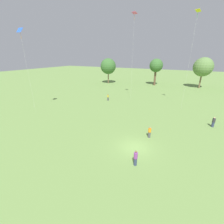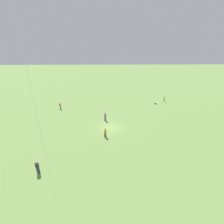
# 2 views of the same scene
# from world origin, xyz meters

# --- Properties ---
(ground_plane) EXTENTS (240.00, 240.00, 0.00)m
(ground_plane) POSITION_xyz_m (0.00, 0.00, 0.00)
(ground_plane) COLOR #6B8E47
(tree_0) EXTENTS (6.36, 6.36, 10.24)m
(tree_0) POSITION_xyz_m (-26.02, 40.71, 7.04)
(tree_0) COLOR brown
(tree_0) RESTS_ON ground_plane
(tree_1) EXTENTS (5.06, 5.06, 10.18)m
(tree_1) POSITION_xyz_m (-7.39, 45.47, 7.53)
(tree_1) COLOR brown
(tree_1) RESTS_ON ground_plane
(tree_2) EXTENTS (6.58, 6.58, 10.79)m
(tree_2) POSITION_xyz_m (8.58, 47.23, 7.48)
(tree_2) COLOR brown
(tree_2) RESTS_ON ground_plane
(person_1) EXTENTS (0.59, 0.59, 1.72)m
(person_1) POSITION_xyz_m (1.07, 3.50, 0.84)
(person_1) COLOR #4C4C51
(person_1) RESTS_ON ground_plane
(person_2) EXTENTS (0.50, 0.50, 1.76)m
(person_2) POSITION_xyz_m (-13.57, 17.58, 0.86)
(person_2) COLOR #4C4C51
(person_2) RESTS_ON ground_plane
(person_3) EXTENTS (0.58, 0.58, 1.86)m
(person_3) POSITION_xyz_m (1.19, -3.16, 0.92)
(person_3) COLOR #333D5B
(person_3) RESTS_ON ground_plane
(person_5) EXTENTS (0.67, 0.67, 1.80)m
(person_5) POSITION_xyz_m (9.80, 11.88, 0.88)
(person_5) COLOR #333D5B
(person_5) RESTS_ON ground_plane
(kite_0) EXTENTS (1.12, 0.81, 15.99)m
(kite_0) POSITION_xyz_m (-23.00, 2.69, 14.96)
(kite_0) COLOR blue
(kite_0) RESTS_ON ground_plane
(kite_2) EXTENTS (1.29, 1.26, 20.36)m
(kite_2) POSITION_xyz_m (-8.20, 20.38, 19.20)
(kite_2) COLOR #E54C99
(kite_2) RESTS_ON ground_plane
(kite_3) EXTENTS (1.14, 1.11, 19.26)m
(kite_3) POSITION_xyz_m (4.40, 19.46, 17.84)
(kite_3) COLOR yellow
(kite_3) RESTS_ON ground_plane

